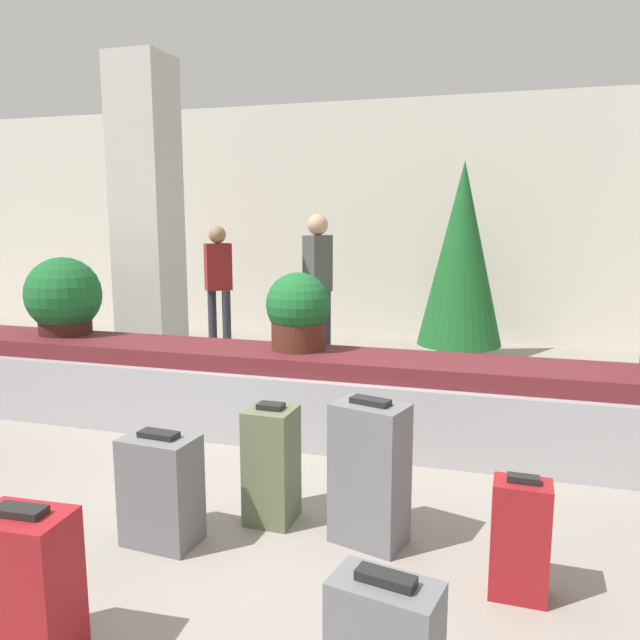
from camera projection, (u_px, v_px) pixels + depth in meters
name	position (u px, v px, depth m)	size (l,w,h in m)	color
ground_plane	(246.00, 521.00, 3.43)	(18.00, 18.00, 0.00)	gray
back_wall	(407.00, 222.00, 8.38)	(18.00, 0.06, 3.20)	beige
carousel	(320.00, 396.00, 4.74)	(7.90, 0.78, 0.65)	#9E9EA3
pillar	(148.00, 223.00, 6.22)	(0.54, 0.54, 3.20)	beige
suitcase_0	(272.00, 465.00, 3.40)	(0.26, 0.27, 0.67)	#5B6647
suitcase_2	(161.00, 490.00, 3.17)	(0.39, 0.28, 0.59)	slate
suitcase_3	(520.00, 539.00, 2.72)	(0.25, 0.18, 0.56)	maroon
suitcase_5	(26.00, 587.00, 2.32)	(0.36, 0.26, 0.61)	maroon
suitcase_6	(369.00, 473.00, 3.16)	(0.41, 0.33, 0.77)	slate
potted_plant_0	(298.00, 312.00, 4.77)	(0.50, 0.50, 0.60)	#4C2319
potted_plant_1	(64.00, 298.00, 5.41)	(0.65, 0.65, 0.67)	#381914
traveler_0	(218.00, 277.00, 7.88)	(0.36, 0.34, 1.55)	#282833
traveler_2	(318.00, 274.00, 7.09)	(0.31, 0.37, 1.69)	#282833
decorated_tree	(462.00, 254.00, 7.18)	(0.98, 0.98, 2.29)	#4C331E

